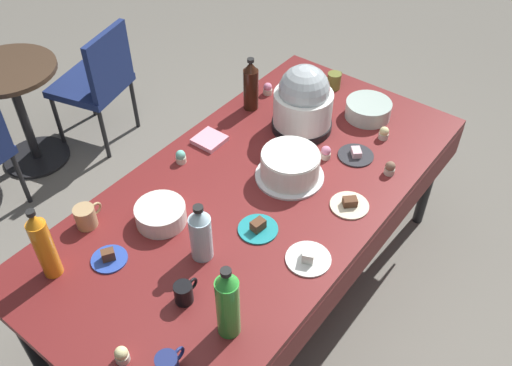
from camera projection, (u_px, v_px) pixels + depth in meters
The scene contains 28 objects.
ground at pixel (256, 289), 3.01m from camera, with size 9.00×9.00×0.00m, color slate.
potluck_table at pixel (256, 201), 2.54m from camera, with size 2.20×1.10×0.75m.
frosted_layer_cake at pixel (290, 166), 2.52m from camera, with size 0.32×0.32×0.14m.
slow_cooker at pixel (303, 102), 2.73m from camera, with size 0.31×0.31×0.36m.
glass_salad_bowl at pixel (368, 109), 2.88m from camera, with size 0.24×0.24×0.09m, color #B2C6BC.
ceramic_snack_bowl at pixel (161, 214), 2.33m from camera, with size 0.22×0.22×0.08m, color silver.
dessert_plate_teal at pixel (258, 228), 2.32m from camera, with size 0.17×0.17×0.05m.
dessert_plate_charcoal at pixel (356, 155), 2.67m from camera, with size 0.17×0.17×0.04m.
dessert_plate_white at pixel (308, 257), 2.20m from camera, with size 0.19×0.19×0.06m.
dessert_plate_cobalt at pixel (109, 258), 2.20m from camera, with size 0.15×0.15×0.05m.
dessert_plate_cream at pixel (349, 204), 2.42m from camera, with size 0.17×0.17×0.04m.
cupcake_lemon at pixel (326, 153), 2.64m from camera, with size 0.05×0.05×0.07m.
cupcake_berry at pixel (181, 157), 2.62m from camera, with size 0.05×0.05×0.07m.
cupcake_rose at pixel (390, 168), 2.56m from camera, with size 0.05×0.05×0.07m.
cupcake_mint at pixel (268, 89), 3.05m from camera, with size 0.05×0.05×0.07m.
cupcake_vanilla at pixel (122, 355), 1.86m from camera, with size 0.05×0.05×0.07m.
cupcake_cocoa at pixel (384, 133), 2.76m from camera, with size 0.05×0.05×0.07m.
soda_bottle_water at pixel (201, 234), 2.14m from camera, with size 0.09×0.09×0.28m.
soda_bottle_cola at pixel (251, 86), 2.88m from camera, with size 0.08×0.08×0.30m.
soda_bottle_lime_soda at pixel (228, 303), 1.86m from camera, with size 0.08×0.08×0.34m.
soda_bottle_orange_juice at pixel (44, 245), 2.05m from camera, with size 0.07×0.07×0.34m.
coffee_mug_tan at pixel (86, 216), 2.31m from camera, with size 0.13×0.09×0.10m.
coffee_mug_navy at pixel (168, 365), 1.82m from camera, with size 0.12×0.08×0.10m.
coffee_mug_olive at pixel (334, 80), 3.08m from camera, with size 0.12×0.08×0.09m.
coffee_mug_black at pixel (184, 292), 2.04m from camera, with size 0.11×0.07×0.09m.
paper_napkin_stack at pixel (210, 140), 2.75m from camera, with size 0.14×0.14×0.02m, color pink.
maroon_chair_right at pixel (98, 79), 3.65m from camera, with size 0.54×0.54×0.85m.
round_cafe_table at pixel (17, 98), 3.48m from camera, with size 0.60×0.60×0.72m.
Camera 1 is at (-1.42, -1.10, 2.48)m, focal length 38.54 mm.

